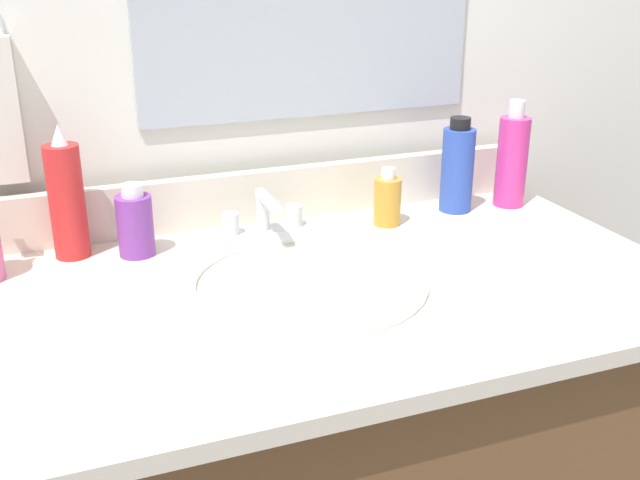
# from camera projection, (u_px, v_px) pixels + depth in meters

# --- Properties ---
(countertop) EXTENTS (1.06, 0.61, 0.02)m
(countertop) POSITION_uv_depth(u_px,v_px,m) (325.00, 292.00, 1.11)
(countertop) COLOR beige
(countertop) RESTS_ON vanity_cabinet
(backsplash) EXTENTS (1.06, 0.02, 0.09)m
(backsplash) POSITION_uv_depth(u_px,v_px,m) (264.00, 195.00, 1.34)
(backsplash) COLOR beige
(backsplash) RESTS_ON countertop
(back_wall) EXTENTS (2.16, 0.04, 1.30)m
(back_wall) POSITION_uv_depth(u_px,v_px,m) (257.00, 269.00, 1.46)
(back_wall) COLOR white
(back_wall) RESTS_ON ground_plane
(sink_basin) EXTENTS (0.36, 0.36, 0.11)m
(sink_basin) POSITION_uv_depth(u_px,v_px,m) (305.00, 302.00, 1.12)
(sink_basin) COLOR white
(sink_basin) RESTS_ON countertop
(faucet) EXTENTS (0.16, 0.10, 0.08)m
(faucet) POSITION_uv_depth(u_px,v_px,m) (264.00, 222.00, 1.27)
(faucet) COLOR silver
(faucet) RESTS_ON countertop
(bottle_shampoo_blue) EXTENTS (0.06, 0.06, 0.17)m
(bottle_shampoo_blue) POSITION_uv_depth(u_px,v_px,m) (457.00, 168.00, 1.38)
(bottle_shampoo_blue) COLOR #2D4CB2
(bottle_shampoo_blue) RESTS_ON countertop
(bottle_oil_amber) EXTENTS (0.05, 0.05, 0.10)m
(bottle_oil_amber) POSITION_uv_depth(u_px,v_px,m) (387.00, 200.00, 1.32)
(bottle_oil_amber) COLOR gold
(bottle_oil_amber) RESTS_ON countertop
(bottle_spray_red) EXTENTS (0.05, 0.05, 0.21)m
(bottle_spray_red) POSITION_uv_depth(u_px,v_px,m) (67.00, 200.00, 1.17)
(bottle_spray_red) COLOR red
(bottle_spray_red) RESTS_ON countertop
(bottle_soap_pink) EXTENTS (0.06, 0.06, 0.20)m
(bottle_soap_pink) POSITION_uv_depth(u_px,v_px,m) (512.00, 160.00, 1.40)
(bottle_soap_pink) COLOR #D8338C
(bottle_soap_pink) RESTS_ON countertop
(bottle_cream_purple) EXTENTS (0.06, 0.06, 0.12)m
(bottle_cream_purple) POSITION_uv_depth(u_px,v_px,m) (135.00, 223.00, 1.19)
(bottle_cream_purple) COLOR #7A3899
(bottle_cream_purple) RESTS_ON countertop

